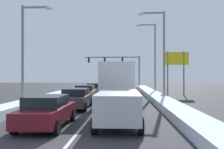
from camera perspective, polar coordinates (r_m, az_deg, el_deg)
name	(u,v)px	position (r m, az deg, el deg)	size (l,w,h in m)	color
ground_plane	(102,103)	(21.61, -2.49, -6.78)	(120.00, 120.00, 0.00)	#333335
lane_stripe_between_right_lane_and_center_lane	(105,99)	(25.67, -1.63, -5.74)	(0.14, 44.99, 0.01)	silver
snow_bank_right_shoulder	(155,96)	(25.78, 10.24, -5.12)	(1.60, 44.99, 0.54)	silver
snow_bank_left_shoulder	(56,96)	(26.58, -13.14, -4.92)	(1.62, 44.99, 0.58)	silver
suv_silver_right_lane_nearest	(119,105)	(11.79, 1.56, -7.31)	(2.16, 4.90, 1.67)	#B7BABF
box_truck_right_lane_second	(118,83)	(18.68, 1.37, -1.97)	(2.53, 7.20, 3.36)	#1E5633
sedan_white_right_lane_third	(120,91)	(26.97, 1.98, -3.85)	(2.00, 4.50, 1.51)	silver
sedan_black_right_lane_fourth	(120,88)	(32.89, 1.91, -3.20)	(2.00, 4.50, 1.51)	black
sedan_maroon_center_lane_nearest	(47,111)	(12.03, -15.10, -8.37)	(2.00, 4.50, 1.51)	maroon
sedan_charcoal_center_lane_second	(76,98)	(18.10, -8.45, -5.63)	(2.00, 4.50, 1.51)	#38383D
sedan_tan_center_lane_third	(85,93)	(24.10, -6.39, -4.28)	(2.00, 4.50, 1.51)	#937F60
sedan_red_center_lane_fourth	(95,89)	(29.89, -4.09, -3.49)	(2.00, 4.50, 1.51)	maroon
traffic_light_gantry	(120,64)	(45.97, 1.83, 2.59)	(10.60, 0.47, 6.20)	slate
street_lamp_right_near	(160,48)	(23.84, 11.40, 6.25)	(2.66, 0.36, 8.68)	gray
street_lamp_right_mid	(153,53)	(31.96, 9.58, 5.13)	(2.66, 0.36, 9.24)	gray
street_lamp_left_mid	(27,46)	(21.05, -19.50, 6.45)	(2.66, 0.36, 8.21)	gray
roadside_sign_right	(176,63)	(31.22, 14.86, 2.63)	(3.20, 0.16, 5.50)	#59595B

